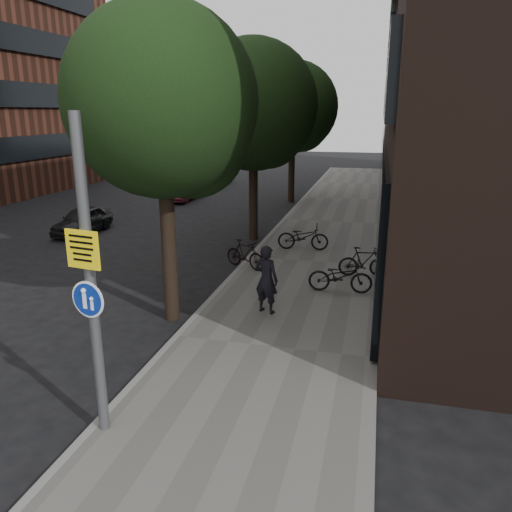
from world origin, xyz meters
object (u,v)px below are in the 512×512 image
(parked_bike_facade_near, at_px, (340,276))
(pedestrian, at_px, (266,279))
(signpost, at_px, (91,282))
(parked_car_near, at_px, (83,220))

(parked_bike_facade_near, bearing_deg, pedestrian, 135.88)
(signpost, height_order, parked_car_near, signpost)
(parked_bike_facade_near, distance_m, parked_car_near, 12.45)
(parked_bike_facade_near, height_order, parked_car_near, parked_car_near)
(pedestrian, bearing_deg, signpost, 92.94)
(parked_car_near, bearing_deg, pedestrian, -36.85)
(pedestrian, height_order, parked_car_near, pedestrian)
(parked_bike_facade_near, bearing_deg, parked_car_near, 63.34)
(parked_bike_facade_near, bearing_deg, signpost, 153.68)
(signpost, bearing_deg, pedestrian, 83.41)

